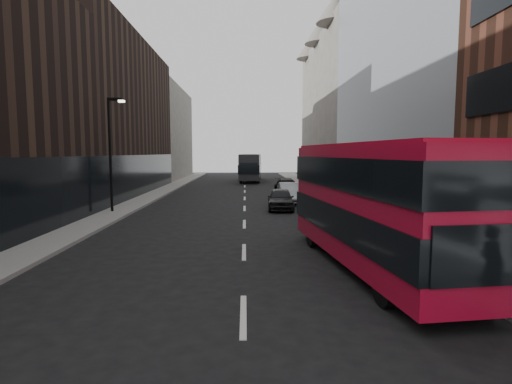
{
  "coord_description": "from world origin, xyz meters",
  "views": [
    {
      "loc": [
        0.05,
        -7.01,
        3.8
      ],
      "look_at": [
        0.41,
        6.14,
        2.5
      ],
      "focal_mm": 28.0,
      "sensor_mm": 36.0,
      "label": 1
    }
  ],
  "objects": [
    {
      "name": "sidewalk_right",
      "position": [
        7.5,
        25.0,
        0.07
      ],
      "size": [
        3.0,
        80.0,
        0.15
      ],
      "primitive_type": "cube",
      "color": "slate",
      "rests_on": "ground"
    },
    {
      "name": "sidewalk_left",
      "position": [
        -8.0,
        25.0,
        0.07
      ],
      "size": [
        2.0,
        80.0,
        0.15
      ],
      "primitive_type": "cube",
      "color": "slate",
      "rests_on": "ground"
    },
    {
      "name": "grey_bus",
      "position": [
        0.8,
        46.26,
        1.93
      ],
      "size": [
        3.27,
        11.28,
        3.6
      ],
      "rotation": [
        0.0,
        0.0,
        -0.06
      ],
      "color": "black",
      "rests_on": "ground"
    },
    {
      "name": "ground",
      "position": [
        0.0,
        0.0,
        0.0
      ],
      "size": [
        140.0,
        140.0,
        0.0
      ],
      "primitive_type": "plane",
      "color": "black",
      "rests_on": "ground"
    },
    {
      "name": "building_victorian",
      "position": [
        11.38,
        44.0,
        9.66
      ],
      "size": [
        6.5,
        24.0,
        21.0
      ],
      "color": "#68625B",
      "rests_on": "ground"
    },
    {
      "name": "red_bus",
      "position": [
        4.11,
        5.73,
        2.27
      ],
      "size": [
        3.52,
        10.31,
        4.1
      ],
      "rotation": [
        0.0,
        0.0,
        0.11
      ],
      "color": "#AB0A26",
      "rests_on": "ground"
    },
    {
      "name": "building_left_mid",
      "position": [
        -11.5,
        30.0,
        7.0
      ],
      "size": [
        5.0,
        24.0,
        14.0
      ],
      "primitive_type": "cube",
      "color": "black",
      "rests_on": "ground"
    },
    {
      "name": "car_b",
      "position": [
        3.46,
        23.06,
        0.75
      ],
      "size": [
        1.63,
        4.57,
        1.5
      ],
      "primitive_type": "imported",
      "rotation": [
        0.0,
        0.0,
        0.01
      ],
      "color": "gray",
      "rests_on": "ground"
    },
    {
      "name": "street_lamp",
      "position": [
        -8.22,
        18.0,
        4.18
      ],
      "size": [
        1.06,
        0.22,
        7.0
      ],
      "color": "black",
      "rests_on": "sidewalk_left"
    },
    {
      "name": "car_a",
      "position": [
        2.43,
        19.51,
        0.71
      ],
      "size": [
        1.91,
        4.28,
        1.43
      ],
      "primitive_type": "imported",
      "rotation": [
        0.0,
        0.0,
        -0.05
      ],
      "color": "black",
      "rests_on": "ground"
    },
    {
      "name": "building_modern_block",
      "position": [
        11.47,
        21.0,
        9.9
      ],
      "size": [
        5.03,
        22.0,
        20.0
      ],
      "color": "#ABB0B6",
      "rests_on": "ground"
    },
    {
      "name": "car_c",
      "position": [
        3.95,
        29.8,
        0.68
      ],
      "size": [
        2.29,
        4.85,
        1.37
      ],
      "primitive_type": "imported",
      "rotation": [
        0.0,
        0.0,
        0.08
      ],
      "color": "black",
      "rests_on": "ground"
    },
    {
      "name": "building_left_far",
      "position": [
        -11.5,
        52.0,
        6.5
      ],
      "size": [
        5.0,
        20.0,
        13.0
      ],
      "primitive_type": "cube",
      "color": "#68625B",
      "rests_on": "ground"
    }
  ]
}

